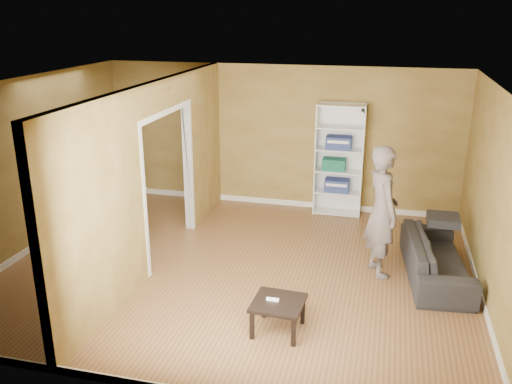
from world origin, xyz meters
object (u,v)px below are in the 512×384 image
person (383,200)px  chair_left (60,198)px  bookshelf (339,159)px  dining_table (105,194)px  chair_near (85,218)px  chair_far (128,193)px  coffee_table (278,306)px  sofa (437,252)px

person → chair_left: size_ratio=2.09×
bookshelf → person: bearing=-70.5°
dining_table → chair_near: chair_near is taller
chair_far → chair_left: bearing=37.9°
chair_near → person: bearing=8.4°
person → dining_table: person is taller
coffee_table → chair_far: bearing=138.9°
coffee_table → dining_table: size_ratio=0.51×
chair_left → chair_near: (0.79, -0.57, -0.07)m
person → bookshelf: bearing=-3.8°
person → dining_table: (-4.45, 0.50, -0.45)m
coffee_table → bookshelf: bearing=86.3°
sofa → bookshelf: size_ratio=0.98×
person → dining_table: 4.50m
sofa → dining_table: 5.25m
coffee_table → dining_table: dining_table is taller
bookshelf → coffee_table: 4.10m
coffee_table → chair_left: chair_left is taller
dining_table → chair_far: size_ratio=1.21×
sofa → chair_left: chair_left is taller
sofa → chair_left: size_ratio=1.88×
person → coffee_table: 2.20m
dining_table → chair_far: chair_far is taller
coffee_table → chair_near: size_ratio=0.64×
bookshelf → chair_left: bearing=-157.8°
sofa → chair_near: chair_near is taller
sofa → dining_table: sofa is taller
dining_table → coffee_table: bearing=-33.9°
dining_table → chair_far: 0.63m
bookshelf → coffee_table: bearing=-93.7°
dining_table → chair_left: chair_left is taller
coffee_table → dining_table: (-3.39, 2.27, 0.30)m
sofa → chair_far: 5.24m
sofa → chair_near: 5.26m
person → chair_near: person is taller
coffee_table → chair_left: bearing=152.2°
bookshelf → dining_table: bookshelf is taller
sofa → coffee_table: size_ratio=3.39×
coffee_table → chair_far: size_ratio=0.62×
sofa → coffee_table: bearing=129.4°
chair_near → chair_far: 1.23m
chair_near → chair_far: bearing=91.2°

